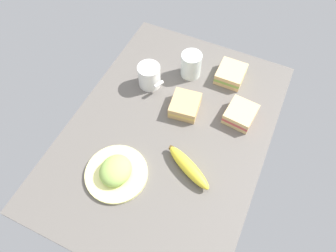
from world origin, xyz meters
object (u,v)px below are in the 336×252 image
at_px(glass_of_milk, 191,66).
at_px(banana, 189,167).
at_px(sandwich_main, 241,114).
at_px(sandwich_extra, 185,105).
at_px(sandwich_side, 231,74).
at_px(coffee_mug_black, 149,76).
at_px(plate_of_food, 116,172).

relative_size(glass_of_milk, banana, 0.53).
bearing_deg(sandwich_main, glass_of_milk, 63.41).
bearing_deg(sandwich_extra, sandwich_side, -25.71).
height_order(sandwich_main, glass_of_milk, glass_of_milk).
relative_size(sandwich_main, glass_of_milk, 1.17).
distance_m(coffee_mug_black, banana, 0.37).
relative_size(sandwich_extra, glass_of_milk, 1.21).
bearing_deg(coffee_mug_black, sandwich_side, -59.82).
xyz_separation_m(coffee_mug_black, sandwich_extra, (-0.05, -0.16, -0.02)).
bearing_deg(coffee_mug_black, sandwich_main, -91.08).
distance_m(sandwich_main, sandwich_extra, 0.19).
relative_size(sandwich_main, sandwich_extra, 0.96).
height_order(plate_of_food, banana, plate_of_food).
bearing_deg(plate_of_food, banana, -61.53).
bearing_deg(banana, sandwich_side, 0.42).
bearing_deg(coffee_mug_black, plate_of_food, -169.36).
bearing_deg(glass_of_milk, sandwich_main, -116.59).
height_order(coffee_mug_black, sandwich_extra, coffee_mug_black).
bearing_deg(sandwich_extra, banana, -154.30).
height_order(sandwich_main, sandwich_side, same).
bearing_deg(sandwich_extra, plate_of_food, 163.42).
bearing_deg(banana, glass_of_milk, 21.60).
distance_m(plate_of_food, glass_of_milk, 0.47).
distance_m(coffee_mug_black, sandwich_extra, 0.17).
height_order(coffee_mug_black, sandwich_side, coffee_mug_black).
xyz_separation_m(plate_of_food, sandwich_main, (0.36, -0.28, 0.00)).
bearing_deg(sandwich_main, sandwich_extra, 103.70).
bearing_deg(coffee_mug_black, banana, -134.75).
bearing_deg(glass_of_milk, coffee_mug_black, 132.99).
height_order(coffee_mug_black, banana, coffee_mug_black).
bearing_deg(plate_of_food, sandwich_main, -37.76).
height_order(coffee_mug_black, sandwich_main, coffee_mug_black).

